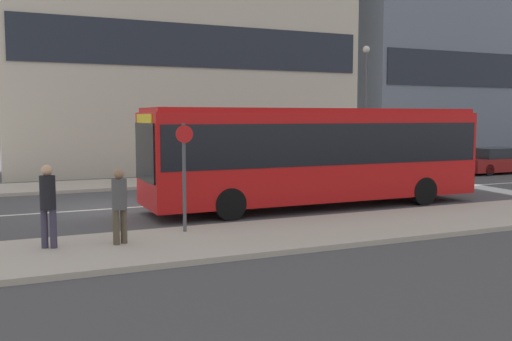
% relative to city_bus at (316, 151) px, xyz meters
% --- Properties ---
extents(ground_plane, '(120.00, 120.00, 0.00)m').
position_rel_city_bus_xyz_m(ground_plane, '(-6.34, 2.35, -1.90)').
color(ground_plane, '#444447').
extents(sidewalk_near, '(44.00, 3.50, 0.13)m').
position_rel_city_bus_xyz_m(sidewalk_near, '(-6.34, -3.90, -1.83)').
color(sidewalk_near, '#B2A899').
rests_on(sidewalk_near, ground_plane).
extents(sidewalk_far, '(44.00, 3.50, 0.13)m').
position_rel_city_bus_xyz_m(sidewalk_far, '(-6.34, 8.60, -1.83)').
color(sidewalk_far, '#B2A899').
rests_on(sidewalk_far, ground_plane).
extents(lane_centerline, '(41.80, 0.16, 0.01)m').
position_rel_city_bus_xyz_m(lane_centerline, '(-6.34, 2.35, -1.89)').
color(lane_centerline, silver).
rests_on(lane_centerline, ground_plane).
extents(apartment_block_right_tower, '(15.52, 6.50, 22.02)m').
position_rel_city_bus_xyz_m(apartment_block_right_tower, '(19.14, 15.06, 9.11)').
color(apartment_block_right_tower, slate).
rests_on(apartment_block_right_tower, ground_plane).
extents(city_bus, '(11.57, 2.64, 3.30)m').
position_rel_city_bus_xyz_m(city_bus, '(0.00, 0.00, 0.00)').
color(city_bus, red).
rests_on(city_bus, ground_plane).
extents(parked_car_0, '(4.37, 1.77, 1.42)m').
position_rel_city_bus_xyz_m(parked_car_0, '(9.34, 5.71, -1.23)').
color(parked_car_0, silver).
rests_on(parked_car_0, ground_plane).
extents(parked_car_1, '(4.39, 1.69, 1.37)m').
position_rel_city_bus_xyz_m(parked_car_1, '(14.46, 5.86, -1.25)').
color(parked_car_1, maroon).
rests_on(parked_car_1, ground_plane).
extents(pedestrian_near_stop, '(0.34, 0.34, 1.86)m').
position_rel_city_bus_xyz_m(pedestrian_near_stop, '(-8.71, -3.36, -0.70)').
color(pedestrian_near_stop, '#383347').
rests_on(pedestrian_near_stop, sidewalk_near).
extents(pedestrian_down_pavement, '(0.34, 0.34, 1.72)m').
position_rel_city_bus_xyz_m(pedestrian_down_pavement, '(-7.20, -3.60, -0.79)').
color(pedestrian_down_pavement, '#4C4233').
rests_on(pedestrian_down_pavement, sidewalk_near).
extents(bus_stop_sign, '(0.44, 0.12, 2.74)m').
position_rel_city_bus_xyz_m(bus_stop_sign, '(-5.43, -2.83, -0.17)').
color(bus_stop_sign, '#4C4C51').
rests_on(bus_stop_sign, sidewalk_near).
extents(street_lamp, '(0.36, 0.36, 6.45)m').
position_rel_city_bus_xyz_m(street_lamp, '(7.39, 7.84, 2.20)').
color(street_lamp, '#4C4C51').
rests_on(street_lamp, sidewalk_far).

